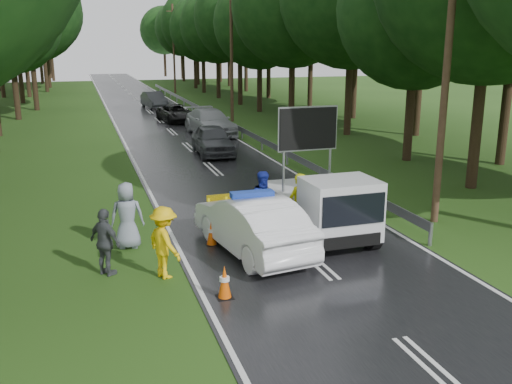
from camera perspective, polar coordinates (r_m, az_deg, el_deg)
name	(u,v)px	position (r m, az deg, el deg)	size (l,w,h in m)	color
ground	(312,260)	(15.73, 5.64, -6.74)	(160.00, 160.00, 0.00)	#224313
road	(159,121)	(44.22, -9.64, 7.06)	(7.00, 140.00, 0.02)	black
guardrail	(208,112)	(44.46, -4.84, 7.96)	(0.12, 60.06, 0.70)	gray
utility_pole_near	(447,65)	(18.97, 18.56, 11.95)	(1.40, 0.24, 10.00)	#402D1D
utility_pole_mid	(232,52)	(42.90, -2.46, 13.80)	(1.40, 0.24, 10.00)	#402D1D
utility_pole_far	(174,49)	(68.35, -8.23, 14.00)	(1.40, 0.24, 10.00)	#402D1D
police_sedan	(252,224)	(15.96, -0.39, -3.27)	(2.44, 5.08, 1.77)	white
work_truck	(323,205)	(17.14, 6.67, -1.32)	(2.23, 4.82, 3.80)	gray
barrier	(252,201)	(17.96, -0.42, -0.87)	(2.92, 0.16, 1.21)	yellow
officer	(298,205)	(17.30, 4.25, -1.29)	(0.71, 0.47, 1.95)	#CBD10B
civilian	(264,202)	(17.65, 0.84, -0.97)	(0.93, 0.73, 1.92)	#172596
bystander_left	(164,242)	(14.40, -9.16, -5.00)	(1.19, 0.68, 1.84)	yellow
bystander_mid	(105,242)	(14.87, -14.83, -4.88)	(1.02, 0.43, 1.75)	#404347
bystander_right	(127,215)	(16.65, -12.77, -2.31)	(0.94, 0.61, 1.93)	gray
queue_car_first	(213,140)	(30.25, -4.34, 5.22)	(1.82, 4.51, 1.54)	#3D4045
queue_car_second	(210,122)	(36.87, -4.60, 6.99)	(2.27, 5.58, 1.62)	#9D9FA5
queue_car_third	(177,113)	(43.17, -7.92, 7.79)	(2.12, 4.61, 1.28)	black
queue_car_fourth	(154,100)	(53.07, -10.15, 9.06)	(1.53, 4.40, 1.45)	#393B40
cone_near_left	(225,283)	(13.29, -3.16, -9.03)	(0.38, 0.38, 0.80)	black
cone_center	(301,225)	(17.53, 4.56, -3.33)	(0.31, 0.31, 0.66)	black
cone_far	(266,199)	(20.17, 1.02, -0.68)	(0.37, 0.37, 0.79)	black
cone_left_mid	(211,233)	(16.67, -4.48, -4.12)	(0.36, 0.36, 0.76)	black
cone_right	(354,197)	(20.93, 9.75, -0.52)	(0.30, 0.30, 0.64)	black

